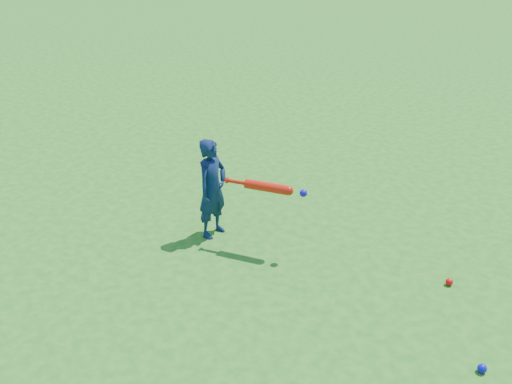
{
  "coord_description": "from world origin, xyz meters",
  "views": [
    {
      "loc": [
        3.36,
        -4.7,
        3.16
      ],
      "look_at": [
        0.73,
        -0.11,
        0.6
      ],
      "focal_mm": 40.0,
      "sensor_mm": 36.0,
      "label": 1
    }
  ],
  "objects_px": {
    "ground_ball_red": "(449,282)",
    "bat_swing": "(271,188)",
    "ground_ball_blue": "(482,368)",
    "child": "(212,189)"
  },
  "relations": [
    {
      "from": "ground_ball_red",
      "to": "ground_ball_blue",
      "type": "bearing_deg",
      "value": -65.16
    },
    {
      "from": "bat_swing",
      "to": "ground_ball_red",
      "type": "bearing_deg",
      "value": -0.23
    },
    {
      "from": "ground_ball_red",
      "to": "bat_swing",
      "type": "xyz_separation_m",
      "value": [
        -1.8,
        -0.25,
        0.67
      ]
    },
    {
      "from": "child",
      "to": "bat_swing",
      "type": "xyz_separation_m",
      "value": [
        0.68,
        0.04,
        0.15
      ]
    },
    {
      "from": "ground_ball_red",
      "to": "bat_swing",
      "type": "distance_m",
      "value": 1.94
    },
    {
      "from": "child",
      "to": "ground_ball_red",
      "type": "distance_m",
      "value": 2.55
    },
    {
      "from": "child",
      "to": "ground_ball_blue",
      "type": "height_order",
      "value": "child"
    },
    {
      "from": "child",
      "to": "ground_ball_red",
      "type": "relative_size",
      "value": 15.4
    },
    {
      "from": "ground_ball_blue",
      "to": "bat_swing",
      "type": "xyz_separation_m",
      "value": [
        -2.29,
        0.8,
        0.67
      ]
    },
    {
      "from": "bat_swing",
      "to": "child",
      "type": "bearing_deg",
      "value": 175.36
    }
  ]
}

